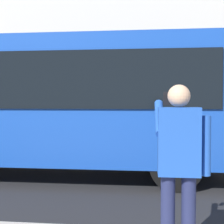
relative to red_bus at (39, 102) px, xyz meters
name	(u,v)px	position (x,y,z in m)	size (l,w,h in m)	color
ground_plane	(110,173)	(-1.61, -0.24, -1.68)	(60.00, 60.00, 0.00)	#232326
building_facade_far	(128,5)	(-1.63, -7.04, 4.30)	(28.00, 1.55, 12.00)	beige
red_bus	(39,102)	(0.00, 0.00, 0.00)	(9.05, 2.54, 3.08)	#1947AD
pedestrian_photographer	(179,157)	(-2.79, 3.95, -0.54)	(0.53, 0.52, 1.70)	#1E2347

